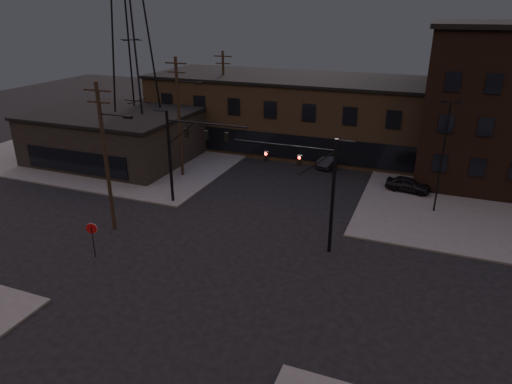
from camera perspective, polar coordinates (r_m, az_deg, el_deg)
ground at (r=30.25m, az=-5.12°, el=-9.07°), size 140.00×140.00×0.00m
sidewalk_nw at (r=58.46m, az=-15.00°, el=5.94°), size 30.00×30.00×0.15m
building_row at (r=53.64m, az=8.28°, el=9.38°), size 40.00×12.00×8.00m
building_left at (r=52.08m, az=-17.31°, el=6.52°), size 16.00×12.00×5.00m
traffic_signal_near at (r=30.21m, az=7.55°, el=1.20°), size 7.12×0.24×8.00m
traffic_signal_far at (r=37.69m, az=-9.16°, el=5.49°), size 7.12×0.24×8.00m
stop_sign at (r=32.07m, az=-19.82°, el=-4.74°), size 0.72×0.33×2.48m
utility_pole_near at (r=34.29m, az=-18.25°, el=4.47°), size 3.70×0.28×11.00m
utility_pole_mid at (r=44.26m, az=-9.53°, el=9.43°), size 3.70×0.28×11.50m
utility_pole_far at (r=55.19m, az=-4.05°, el=11.80°), size 2.20×0.28×11.00m
transmission_tower at (r=50.85m, az=-15.33°, el=17.87°), size 7.00×7.00×25.00m
lot_light_a at (r=38.36m, az=22.42°, el=5.15°), size 1.50×0.28×9.14m
parked_car_lot_a at (r=43.26m, az=18.49°, el=0.91°), size 4.10×2.17×1.33m
parked_car_lot_b at (r=46.59m, az=23.62°, el=1.76°), size 5.40×3.49×1.45m
car_crossing at (r=48.81m, az=9.56°, el=4.10°), size 2.78×4.94×1.54m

